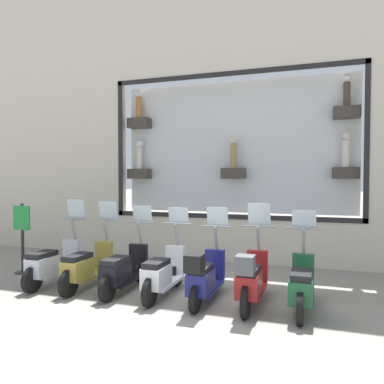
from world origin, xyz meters
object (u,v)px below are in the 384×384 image
scooter_red_1 (251,279)px  scooter_navy_2 (204,277)px  scooter_silver_6 (52,264)px  scooter_white_3 (163,274)px  scooter_black_4 (123,270)px  scooter_green_0 (302,286)px  shop_sign_post (22,236)px  scooter_olive_5 (86,267)px

scooter_red_1 → scooter_navy_2: size_ratio=1.01×
scooter_navy_2 → scooter_silver_6: 3.23m
scooter_red_1 → scooter_navy_2: bearing=90.9°
scooter_white_3 → scooter_black_4: scooter_black_4 is taller
scooter_green_0 → shop_sign_post: bearing=84.5°
scooter_navy_2 → scooter_white_3: scooter_navy_2 is taller
scooter_green_0 → scooter_white_3: size_ratio=1.00×
scooter_navy_2 → scooter_olive_5: scooter_olive_5 is taller
scooter_navy_2 → scooter_red_1: bearing=-89.1°
scooter_olive_5 → scooter_silver_6: bearing=90.0°
scooter_black_4 → scooter_silver_6: (0.00, 1.61, 0.01)m
scooter_red_1 → scooter_white_3: size_ratio=1.00×
scooter_navy_2 → scooter_olive_5: 2.42m
scooter_black_4 → scooter_silver_6: scooter_silver_6 is taller
scooter_navy_2 → scooter_green_0: bearing=-87.6°
scooter_black_4 → scooter_olive_5: (0.00, 0.81, 0.01)m
shop_sign_post → scooter_black_4: bearing=-101.5°
scooter_navy_2 → shop_sign_post: bearing=81.7°
scooter_green_0 → scooter_white_3: scooter_green_0 is taller
scooter_white_3 → scooter_navy_2: bearing=-94.9°
scooter_silver_6 → scooter_white_3: bearing=-90.1°
scooter_black_4 → scooter_red_1: bearing=-91.3°
scooter_red_1 → scooter_silver_6: (0.06, 4.04, -0.05)m
scooter_black_4 → shop_sign_post: 2.99m
scooter_black_4 → scooter_olive_5: 0.81m
scooter_red_1 → scooter_white_3: 1.62m
scooter_black_4 → scooter_olive_5: scooter_olive_5 is taller
scooter_black_4 → scooter_silver_6: size_ratio=1.00×
scooter_navy_2 → scooter_black_4: (0.07, 1.61, -0.03)m
scooter_silver_6 → shop_sign_post: (0.59, 1.29, 0.42)m
scooter_navy_2 → shop_sign_post: 4.58m
scooter_green_0 → scooter_black_4: bearing=90.0°
scooter_olive_5 → scooter_green_0: bearing=-90.0°
scooter_white_3 → scooter_olive_5: size_ratio=1.00×
scooter_red_1 → scooter_olive_5: (0.06, 3.23, -0.04)m
scooter_silver_6 → shop_sign_post: size_ratio=1.13×
scooter_white_3 → shop_sign_post: (0.59, 3.71, 0.42)m
scooter_red_1 → scooter_white_3: scooter_red_1 is taller
scooter_navy_2 → scooter_silver_6: bearing=88.7°
scooter_red_1 → scooter_olive_5: 3.23m
scooter_green_0 → shop_sign_post: 6.17m
scooter_navy_2 → shop_sign_post: (0.66, 4.52, 0.39)m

